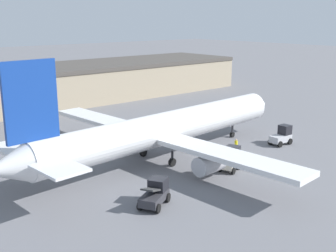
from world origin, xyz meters
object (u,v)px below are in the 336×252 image
at_px(baggage_tug, 231,160).
at_px(pushback_tug, 282,136).
at_px(belt_loader_truck, 155,193).
at_px(airplane, 161,130).
at_px(ground_crew_worker, 236,145).

relative_size(baggage_tug, pushback_tug, 1.01).
bearing_deg(belt_loader_truck, airplane, 18.88).
bearing_deg(belt_loader_truck, pushback_tug, -20.38).
xyz_separation_m(airplane, pushback_tug, (15.37, -5.27, -2.44)).
height_order(belt_loader_truck, pushback_tug, pushback_tug).
distance_m(ground_crew_worker, baggage_tug, 6.09).
xyz_separation_m(ground_crew_worker, belt_loader_truck, (-16.37, -5.00, 0.16)).
height_order(airplane, ground_crew_worker, airplane).
xyz_separation_m(airplane, baggage_tug, (3.47, -7.18, -2.42)).
bearing_deg(baggage_tug, airplane, 97.44).
height_order(airplane, belt_loader_truck, airplane).
relative_size(airplane, ground_crew_worker, 24.62).
bearing_deg(ground_crew_worker, belt_loader_truck, -126.55).
bearing_deg(pushback_tug, belt_loader_truck, -169.34).
relative_size(airplane, baggage_tug, 13.71).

